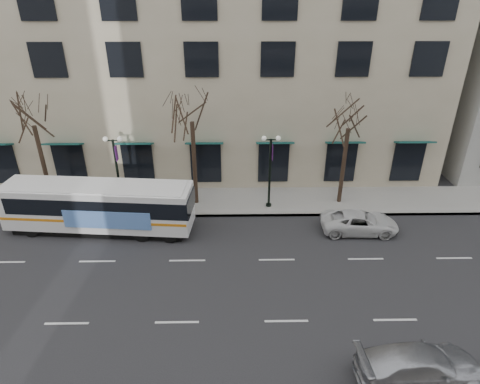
{
  "coord_description": "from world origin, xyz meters",
  "views": [
    {
      "loc": [
        2.68,
        -15.81,
        13.67
      ],
      "look_at": [
        2.95,
        2.86,
        4.0
      ],
      "focal_mm": 30.0,
      "sensor_mm": 36.0,
      "label": 1
    }
  ],
  "objects_px": {
    "lamp_post_right": "(270,169)",
    "white_pickup": "(359,222)",
    "tree_far_mid": "(191,107)",
    "tree_far_right": "(350,114)",
    "silver_car": "(420,366)",
    "tree_far_left": "(30,111)",
    "lamp_post_left": "(117,170)",
    "city_bus": "(100,206)"
  },
  "relations": [
    {
      "from": "lamp_post_right",
      "to": "white_pickup",
      "type": "bearing_deg",
      "value": -29.48
    },
    {
      "from": "tree_far_mid",
      "to": "tree_far_right",
      "type": "bearing_deg",
      "value": -0.0
    },
    {
      "from": "silver_car",
      "to": "white_pickup",
      "type": "bearing_deg",
      "value": -7.15
    },
    {
      "from": "tree_far_mid",
      "to": "tree_far_right",
      "type": "height_order",
      "value": "tree_far_mid"
    },
    {
      "from": "tree_far_left",
      "to": "lamp_post_left",
      "type": "relative_size",
      "value": 1.6
    },
    {
      "from": "silver_car",
      "to": "lamp_post_right",
      "type": "bearing_deg",
      "value": 15.49
    },
    {
      "from": "tree_far_mid",
      "to": "lamp_post_right",
      "type": "xyz_separation_m",
      "value": [
        5.01,
        -0.6,
        -3.96
      ]
    },
    {
      "from": "tree_far_right",
      "to": "white_pickup",
      "type": "bearing_deg",
      "value": -84.28
    },
    {
      "from": "lamp_post_right",
      "to": "city_bus",
      "type": "relative_size",
      "value": 0.45
    },
    {
      "from": "lamp_post_right",
      "to": "white_pickup",
      "type": "relative_size",
      "value": 1.11
    },
    {
      "from": "lamp_post_right",
      "to": "silver_car",
      "type": "relative_size",
      "value": 1.06
    },
    {
      "from": "tree_far_mid",
      "to": "lamp_post_right",
      "type": "bearing_deg",
      "value": -6.83
    },
    {
      "from": "tree_far_left",
      "to": "tree_far_mid",
      "type": "xyz_separation_m",
      "value": [
        10.0,
        0.0,
        0.21
      ]
    },
    {
      "from": "silver_car",
      "to": "lamp_post_left",
      "type": "bearing_deg",
      "value": 43.65
    },
    {
      "from": "lamp_post_left",
      "to": "silver_car",
      "type": "xyz_separation_m",
      "value": [
        14.71,
        -13.57,
        -2.23
      ]
    },
    {
      "from": "tree_far_left",
      "to": "city_bus",
      "type": "height_order",
      "value": "tree_far_left"
    },
    {
      "from": "lamp_post_left",
      "to": "white_pickup",
      "type": "bearing_deg",
      "value": -11.15
    },
    {
      "from": "lamp_post_right",
      "to": "lamp_post_left",
      "type": "bearing_deg",
      "value": 180.0
    },
    {
      "from": "silver_car",
      "to": "tree_far_right",
      "type": "bearing_deg",
      "value": -4.8
    },
    {
      "from": "tree_far_right",
      "to": "city_bus",
      "type": "xyz_separation_m",
      "value": [
        -15.56,
        -3.2,
        -4.73
      ]
    },
    {
      "from": "tree_far_left",
      "to": "silver_car",
      "type": "distance_m",
      "value": 25.01
    },
    {
      "from": "tree_far_right",
      "to": "lamp_post_right",
      "type": "distance_m",
      "value": 6.11
    },
    {
      "from": "tree_far_right",
      "to": "silver_car",
      "type": "distance_m",
      "value": 15.27
    },
    {
      "from": "tree_far_left",
      "to": "lamp_post_right",
      "type": "distance_m",
      "value": 15.48
    },
    {
      "from": "tree_far_mid",
      "to": "lamp_post_right",
      "type": "distance_m",
      "value": 6.41
    },
    {
      "from": "lamp_post_right",
      "to": "city_bus",
      "type": "distance_m",
      "value": 10.95
    },
    {
      "from": "tree_far_mid",
      "to": "silver_car",
      "type": "height_order",
      "value": "tree_far_mid"
    },
    {
      "from": "lamp_post_left",
      "to": "white_pickup",
      "type": "height_order",
      "value": "lamp_post_left"
    },
    {
      "from": "silver_car",
      "to": "white_pickup",
      "type": "distance_m",
      "value": 10.56
    },
    {
      "from": "tree_far_left",
      "to": "tree_far_right",
      "type": "bearing_deg",
      "value": 0.0
    },
    {
      "from": "city_bus",
      "to": "silver_car",
      "type": "bearing_deg",
      "value": -30.67
    },
    {
      "from": "tree_far_mid",
      "to": "lamp_post_left",
      "type": "xyz_separation_m",
      "value": [
        -4.99,
        -0.6,
        -3.96
      ]
    },
    {
      "from": "lamp_post_right",
      "to": "silver_car",
      "type": "height_order",
      "value": "lamp_post_right"
    },
    {
      "from": "tree_far_left",
      "to": "white_pickup",
      "type": "relative_size",
      "value": 1.78
    },
    {
      "from": "tree_far_mid",
      "to": "lamp_post_right",
      "type": "height_order",
      "value": "tree_far_mid"
    },
    {
      "from": "tree_far_right",
      "to": "white_pickup",
      "type": "height_order",
      "value": "tree_far_right"
    },
    {
      "from": "tree_far_right",
      "to": "city_bus",
      "type": "height_order",
      "value": "tree_far_right"
    },
    {
      "from": "tree_far_right",
      "to": "lamp_post_right",
      "type": "relative_size",
      "value": 1.55
    },
    {
      "from": "white_pickup",
      "to": "silver_car",
      "type": "bearing_deg",
      "value": 178.76
    },
    {
      "from": "tree_far_right",
      "to": "lamp_post_right",
      "type": "height_order",
      "value": "tree_far_right"
    },
    {
      "from": "tree_far_right",
      "to": "white_pickup",
      "type": "relative_size",
      "value": 1.72
    },
    {
      "from": "tree_far_mid",
      "to": "city_bus",
      "type": "height_order",
      "value": "tree_far_mid"
    }
  ]
}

